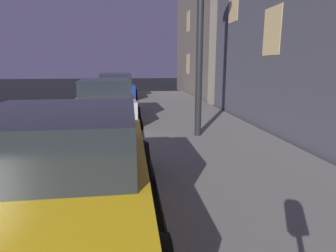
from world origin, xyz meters
name	(u,v)px	position (x,y,z in m)	size (l,w,h in m)	color
car_yellow_cab	(61,174)	(2.85, 2.14, 0.70)	(2.14, 4.20, 1.43)	gold
car_silver	(107,101)	(2.85, 8.63, 0.72)	(2.17, 4.22, 1.43)	#B7B7BF
car_blue	(116,86)	(2.85, 15.24, 0.72)	(2.32, 4.68, 1.43)	navy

